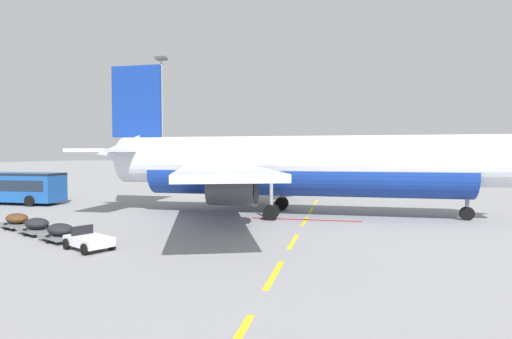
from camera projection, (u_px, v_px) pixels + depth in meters
The scene contains 7 objects.
apron_paint_markings at pixel (318, 198), 44.47m from camera, with size 8.00×94.43×0.01m.
airliner_foreground at pixel (295, 165), 32.10m from camera, with size 34.65×34.63×12.20m.
airliner_mid_left at pixel (192, 159), 114.75m from camera, with size 24.59×26.39×10.09m.
apron_shuttle_bus at pixel (3, 185), 39.47m from camera, with size 12.03×3.06×3.00m.
baggage_train at pixel (48, 228), 23.52m from camera, with size 10.95×6.70×1.14m.
apron_light_mast_near at pixel (162, 103), 75.71m from camera, with size 1.80×1.80×22.52m.
terminal_satellite at pixel (401, 153), 163.27m from camera, with size 94.66×23.06×11.63m.
Camera 1 is at (20.67, -7.82, 4.84)m, focal length 28.85 mm.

